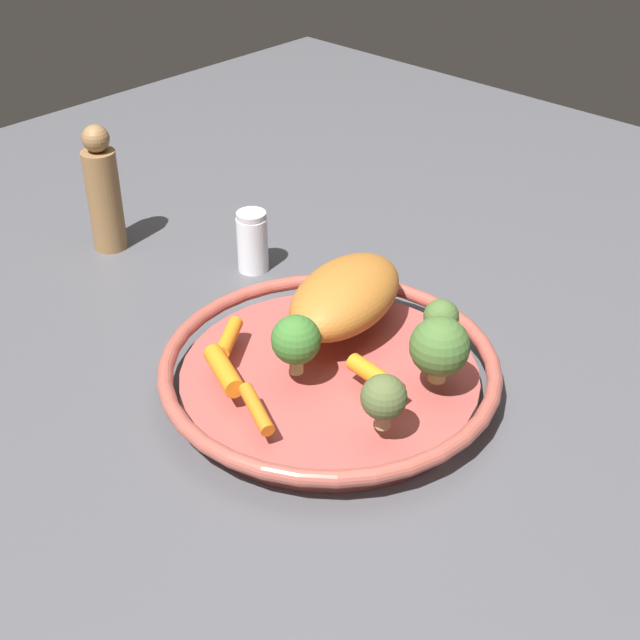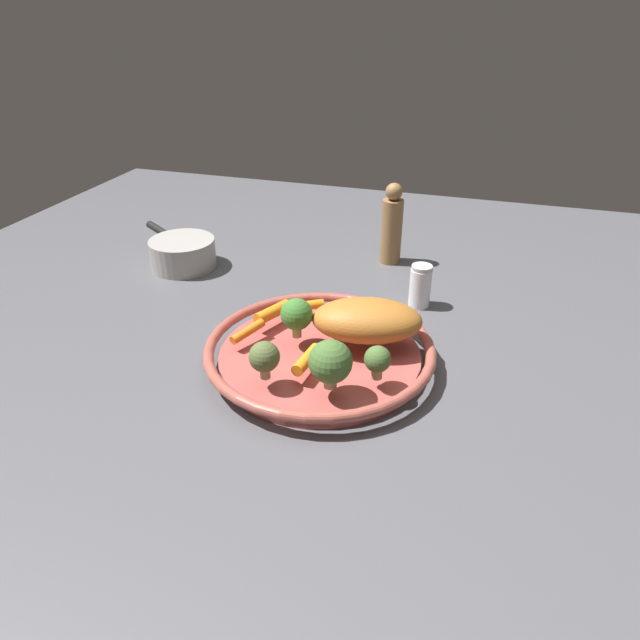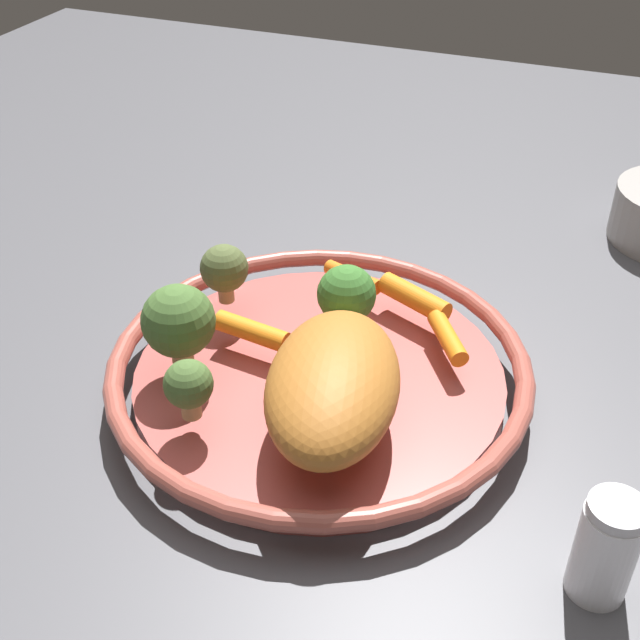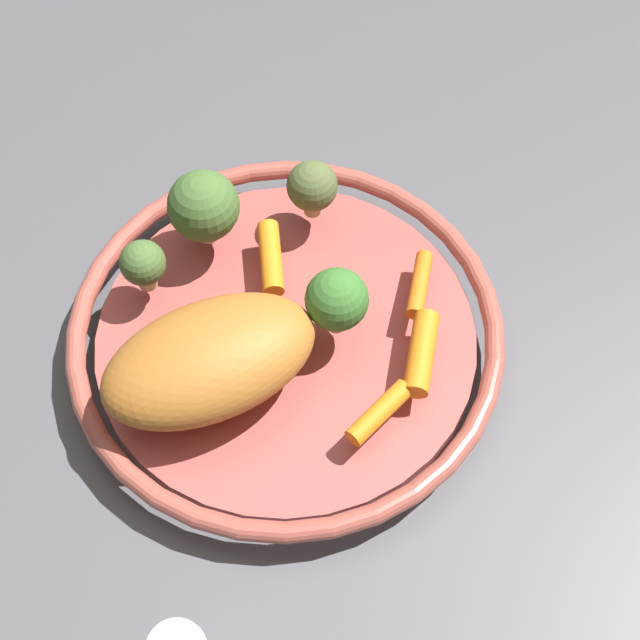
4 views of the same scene
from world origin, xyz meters
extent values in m
plane|color=#4C4C51|center=(0.00, 0.00, 0.00)|extent=(1.85, 1.85, 0.00)
cylinder|color=#A84C47|center=(0.00, 0.00, 0.01)|extent=(0.31, 0.31, 0.02)
torus|color=#A14D42|center=(0.00, 0.00, 0.03)|extent=(0.36, 0.36, 0.02)
ellipsoid|color=#AF6727|center=(0.04, -0.06, 0.07)|extent=(0.13, 0.19, 0.06)
cylinder|color=orange|center=(-0.01, 0.11, 0.05)|extent=(0.06, 0.04, 0.02)
cylinder|color=orange|center=(0.09, 0.05, 0.05)|extent=(0.05, 0.06, 0.02)
cylinder|color=orange|center=(-0.06, 0.00, 0.05)|extent=(0.07, 0.03, 0.02)
cylinder|color=orange|center=(0.05, 0.10, 0.05)|extent=(0.07, 0.05, 0.02)
cylinder|color=tan|center=(-0.11, 0.05, 0.05)|extent=(0.01, 0.01, 0.02)
sphere|color=#4F5D32|center=(-0.11, 0.05, 0.07)|extent=(0.04, 0.04, 0.04)
cylinder|color=tan|center=(-0.10, -0.05, 0.05)|extent=(0.02, 0.02, 0.01)
sphere|color=#44672F|center=(-0.10, -0.05, 0.08)|extent=(0.06, 0.06, 0.06)
cylinder|color=#9CA566|center=(0.01, 0.04, 0.05)|extent=(0.01, 0.01, 0.02)
sphere|color=#39702C|center=(0.01, 0.04, 0.08)|extent=(0.05, 0.05, 0.05)
cylinder|color=tan|center=(-0.06, -0.10, 0.05)|extent=(0.02, 0.02, 0.01)
sphere|color=#46652F|center=(-0.06, -0.10, 0.07)|extent=(0.04, 0.04, 0.04)
cylinder|color=white|center=(0.24, -0.12, 0.04)|extent=(0.04, 0.04, 0.07)
cylinder|color=silver|center=(0.24, -0.12, 0.08)|extent=(0.04, 0.04, 0.01)
camera|label=1|loc=(-0.50, 0.55, 0.58)|focal=49.81mm
camera|label=2|loc=(-0.72, -0.22, 0.51)|focal=32.46mm
camera|label=3|loc=(0.20, -0.50, 0.46)|focal=45.95mm
camera|label=4|loc=(0.40, -0.06, 0.71)|focal=54.91mm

